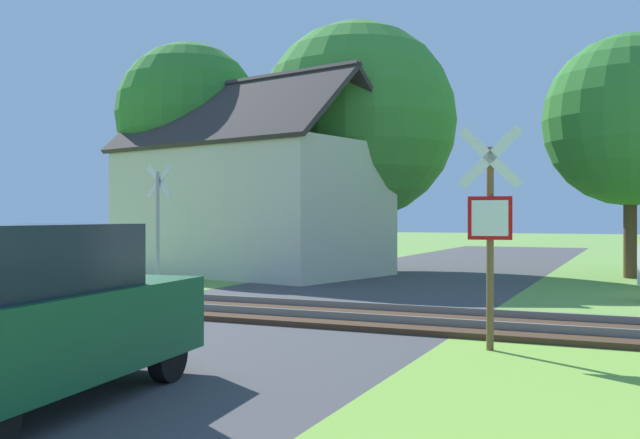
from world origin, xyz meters
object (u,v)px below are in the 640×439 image
at_px(tree_right, 630,121).
at_px(parked_car, 29,316).
at_px(crossing_sign_far, 158,217).
at_px(house, 250,205).
at_px(tree_center, 357,121).
at_px(tree_left, 189,116).
at_px(stop_sign_near, 490,224).

height_order(tree_right, parked_car, tree_right).
bearing_deg(tree_right, crossing_sign_far, -142.21).
height_order(house, tree_center, tree_center).
height_order(tree_left, tree_right, tree_left).
bearing_deg(parked_car, tree_center, 94.82).
bearing_deg(tree_left, house, -20.11).
bearing_deg(tree_left, crossing_sign_far, -61.45).
distance_m(stop_sign_near, tree_right, 14.01).
relative_size(stop_sign_near, tree_right, 0.42).
height_order(stop_sign_near, tree_left, tree_left).
distance_m(house, tree_right, 12.10).
xyz_separation_m(tree_left, tree_right, (14.61, 1.98, -0.74)).
xyz_separation_m(house, tree_left, (-3.20, 1.17, 3.27)).
xyz_separation_m(tree_center, tree_left, (-5.96, -1.44, 0.36)).
distance_m(crossing_sign_far, parked_car, 11.50).
xyz_separation_m(tree_center, parked_car, (3.48, -17.86, -4.26)).
bearing_deg(tree_center, house, -136.56).
bearing_deg(stop_sign_near, house, -55.56).
height_order(stop_sign_near, tree_center, tree_center).
bearing_deg(tree_center, tree_right, 3.56).
bearing_deg(tree_center, tree_left, -166.43).
bearing_deg(tree_left, stop_sign_near, -41.90).
bearing_deg(house, tree_right, 28.60).
bearing_deg(parked_car, stop_sign_near, 47.86).
distance_m(tree_right, parked_car, 19.50).
relative_size(crossing_sign_far, tree_center, 0.37).
height_order(crossing_sign_far, parked_car, crossing_sign_far).
distance_m(tree_left, tree_right, 14.76).
distance_m(house, parked_car, 16.53).
relative_size(stop_sign_near, tree_left, 0.38).
height_order(stop_sign_near, house, house).
bearing_deg(stop_sign_near, parked_car, 45.49).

